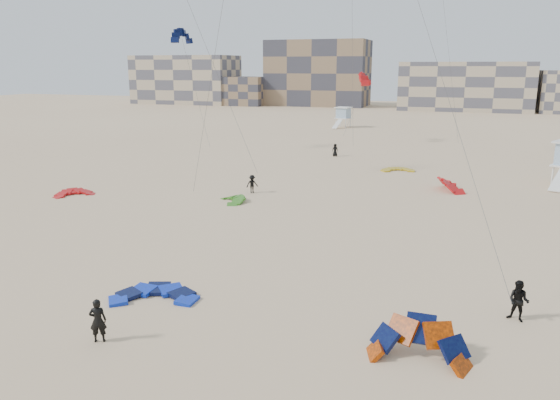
% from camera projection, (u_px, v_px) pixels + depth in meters
% --- Properties ---
extents(ground, '(320.00, 320.00, 0.00)m').
position_uv_depth(ground, '(169.00, 322.00, 24.11)').
color(ground, beige).
rests_on(ground, ground).
extents(kite_ground_blue, '(4.95, 5.07, 0.88)m').
position_uv_depth(kite_ground_blue, '(155.00, 298.00, 26.62)').
color(kite_ground_blue, '#0A25F5').
rests_on(kite_ground_blue, ground).
extents(kite_ground_orange, '(3.88, 3.85, 3.90)m').
position_uv_depth(kite_ground_orange, '(418.00, 359.00, 21.09)').
color(kite_ground_orange, '#FF4D00').
rests_on(kite_ground_orange, ground).
extents(kite_ground_red, '(4.53, 4.52, 1.54)m').
position_uv_depth(kite_ground_red, '(74.00, 195.00, 47.86)').
color(kite_ground_red, '#E80D00').
rests_on(kite_ground_red, ground).
extents(kite_ground_green, '(4.16, 4.11, 1.64)m').
position_uv_depth(kite_ground_green, '(232.00, 202.00, 45.60)').
color(kite_ground_green, '#3A8525').
rests_on(kite_ground_green, ground).
extents(kite_ground_red_far, '(4.64, 4.52, 3.40)m').
position_uv_depth(kite_ground_red_far, '(451.00, 190.00, 49.77)').
color(kite_ground_red_far, '#E80D00').
rests_on(kite_ground_red_far, ground).
extents(kite_ground_yellow, '(4.09, 4.20, 0.58)m').
position_uv_depth(kite_ground_yellow, '(398.00, 171.00, 58.90)').
color(kite_ground_yellow, gold).
rests_on(kite_ground_yellow, ground).
extents(kitesurfer_main, '(0.81, 0.70, 1.87)m').
position_uv_depth(kitesurfer_main, '(98.00, 320.00, 22.23)').
color(kitesurfer_main, black).
rests_on(kitesurfer_main, ground).
extents(kitesurfer_b, '(1.11, 1.00, 1.88)m').
position_uv_depth(kitesurfer_b, '(519.00, 301.00, 24.06)').
color(kitesurfer_b, black).
rests_on(kitesurfer_b, ground).
extents(kitesurfer_c, '(1.20, 1.13, 1.62)m').
position_uv_depth(kitesurfer_c, '(252.00, 184.00, 48.51)').
color(kitesurfer_c, black).
rests_on(kitesurfer_c, ground).
extents(kitesurfer_e, '(0.85, 0.65, 1.57)m').
position_uv_depth(kitesurfer_e, '(335.00, 150.00, 68.26)').
color(kitesurfer_e, black).
rests_on(kitesurfer_e, ground).
extents(kite_fly_navy, '(6.34, 3.86, 14.72)m').
position_uv_depth(kite_fly_navy, '(182.00, 38.00, 69.53)').
color(kite_fly_navy, '#08163E').
rests_on(kite_fly_navy, ground).
extents(kite_fly_red, '(4.85, 4.11, 9.74)m').
position_uv_depth(kite_fly_red, '(365.00, 80.00, 78.51)').
color(kite_fly_red, '#E80D00').
rests_on(kite_fly_red, ground).
extents(lifeguard_tower_far, '(3.15, 5.36, 3.70)m').
position_uv_depth(lifeguard_tower_far, '(343.00, 117.00, 100.20)').
color(lifeguard_tower_far, white).
rests_on(lifeguard_tower_far, ground).
extents(condo_west_a, '(30.00, 15.00, 14.00)m').
position_uv_depth(condo_west_a, '(186.00, 80.00, 163.98)').
color(condo_west_a, tan).
rests_on(condo_west_a, ground).
extents(condo_west_b, '(28.00, 14.00, 18.00)m').
position_uv_depth(condo_west_b, '(318.00, 73.00, 154.42)').
color(condo_west_b, '#856A50').
rests_on(condo_west_b, ground).
extents(condo_mid, '(32.00, 16.00, 12.00)m').
position_uv_depth(condo_mid, '(465.00, 86.00, 138.71)').
color(condo_mid, tan).
rests_on(condo_mid, ground).
extents(condo_fill_left, '(12.00, 10.00, 8.00)m').
position_uv_depth(condo_fill_left, '(245.00, 91.00, 156.49)').
color(condo_fill_left, '#856A50').
rests_on(condo_fill_left, ground).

